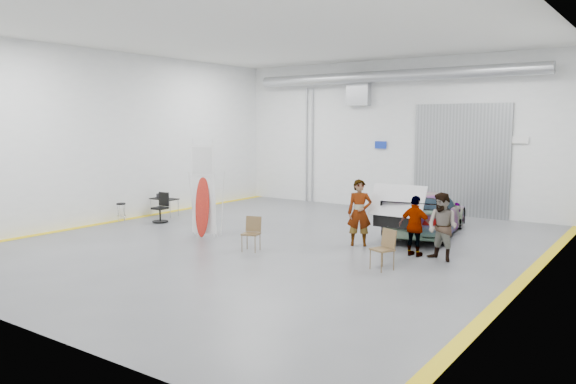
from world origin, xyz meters
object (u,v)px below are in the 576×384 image
Objects in this scene: person_b at (442,227)px; person_a at (359,213)px; folding_chair_far at (382,257)px; office_chair at (161,210)px; folding_chair_near at (251,241)px; shop_stool at (121,212)px; sedan_car at (426,213)px; work_table at (163,198)px; person_c at (415,226)px; surfboard_display at (202,197)px.

person_a is at bearing -172.50° from person_b.
office_chair reaches higher than folding_chair_far.
folding_chair_near is 0.97× the size of folding_chair_far.
person_b is at bearing 4.98° from shop_stool.
office_chair is (-8.45, -3.30, -0.23)m from sedan_car.
office_chair is (-5.41, 1.68, 0.16)m from folding_chair_near.
person_b is 1.87× the size of folding_chair_near.
person_c is at bearing -3.75° from work_table.
work_table is (-3.91, 2.01, -0.55)m from surfboard_display.
shop_stool is at bearing 154.35° from folding_chair_near.
person_a is 8.49m from work_table.
sedan_car is 10.53m from shop_stool.
sedan_car is at bearing 40.81° from person_a.
folding_chair_near is at bearing -141.54° from person_b.
shop_stool is (-10.59, -1.05, -0.48)m from person_c.
person_a reaches higher than shop_stool.
surfboard_display is at bearing -3.90° from shop_stool.
surfboard_display is at bearing -154.03° from person_b.
sedan_car is at bearing 28.04° from surfboard_display.
surfboard_display reaches higher than office_chair.
person_a reaches higher than work_table.
person_b is 0.75m from person_c.
surfboard_display is at bearing -24.12° from office_chair.
person_a is at bearing 151.83° from folding_chair_far.
person_b is 1.08× the size of person_c.
person_a reaches higher than person_b.
folding_chair_far is 0.88× the size of work_table.
person_c is 1.72× the size of folding_chair_near.
shop_stool is at bearing 159.26° from person_a.
person_b is 2.64× the size of shop_stool.
folding_chair_near is 6.75m from shop_stool.
surfboard_display is 4.54× the size of shop_stool.
person_c is 2.43× the size of shop_stool.
person_b reaches higher than folding_chair_far.
sedan_car reaches higher than office_chair.
person_a reaches higher than folding_chair_far.
person_b is at bearing 108.52° from sedan_car.
person_a reaches higher than sedan_car.
person_b reaches higher than office_chair.
sedan_car is 4.30× the size of work_table.
work_table is at bearing 4.39° from sedan_car.
person_b is 11.39m from shop_stool.
surfboard_display reaches higher than person_b.
sedan_car is at bearing 16.27° from office_chair.
person_a is at bearing 9.88° from surfboard_display.
person_a is 3.19m from folding_chair_near.
person_b is at bearing 85.37° from folding_chair_far.
sedan_car reaches higher than folding_chair_near.
person_b is 1.81× the size of folding_chair_far.
person_c is 1.56× the size of office_chair.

